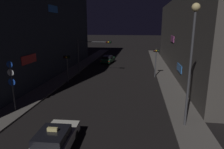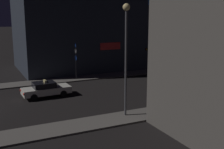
# 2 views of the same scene
# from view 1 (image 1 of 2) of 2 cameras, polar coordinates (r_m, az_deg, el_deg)

# --- Properties ---
(sidewalk_left) EXTENTS (2.43, 56.69, 0.13)m
(sidewalk_left) POSITION_cam_1_polar(r_m,az_deg,el_deg) (31.58, -11.33, 0.90)
(sidewalk_left) COLOR #5B5651
(sidewalk_left) RESTS_ON ground_plane
(sidewalk_right) EXTENTS (2.43, 56.69, 0.13)m
(sidewalk_right) POSITION_cam_1_polar(r_m,az_deg,el_deg) (30.08, 14.79, 0.06)
(sidewalk_right) COLOR #5B5651
(sidewalk_right) RESTS_ON ground_plane
(building_facade_left) EXTENTS (11.92, 34.49, 19.89)m
(building_facade_left) POSITION_cam_1_polar(r_m,az_deg,el_deg) (31.53, -27.09, 17.77)
(building_facade_left) COLOR #282D38
(building_facade_left) RESTS_ON ground_plane
(building_facade_right) EXTENTS (7.44, 34.36, 10.99)m
(building_facade_right) POSITION_cam_1_polar(r_m,az_deg,el_deg) (32.67, 23.57, 10.08)
(building_facade_right) COLOR #514C47
(building_facade_right) RESTS_ON ground_plane
(taxi) EXTENTS (1.97, 4.51, 1.62)m
(taxi) POSITION_cam_1_polar(r_m,az_deg,el_deg) (12.08, -16.38, -18.04)
(taxi) COLOR silver
(taxi) RESTS_ON ground_plane
(far_car) EXTENTS (2.29, 4.62, 1.42)m
(far_car) POSITION_cam_1_polar(r_m,az_deg,el_deg) (38.19, -1.20, 4.41)
(far_car) COLOR #1E512D
(far_car) RESTS_ON ground_plane
(traffic_light_overhead) EXTENTS (4.97, 0.42, 5.02)m
(traffic_light_overhead) POSITION_cam_1_polar(r_m,az_deg,el_deg) (28.83, -5.97, 7.18)
(traffic_light_overhead) COLOR #47474C
(traffic_light_overhead) RESTS_ON ground_plane
(traffic_light_left_kerb) EXTENTS (0.80, 0.42, 3.50)m
(traffic_light_left_kerb) POSITION_cam_1_polar(r_m,az_deg,el_deg) (25.18, -12.80, 3.27)
(traffic_light_left_kerb) COLOR #47474C
(traffic_light_left_kerb) RESTS_ON ground_plane
(traffic_light_right_kerb) EXTENTS (0.80, 0.42, 3.96)m
(traffic_light_right_kerb) POSITION_cam_1_polar(r_m,az_deg,el_deg) (27.86, 12.51, 4.90)
(traffic_light_right_kerb) COLOR #47474C
(traffic_light_right_kerb) RESTS_ON ground_plane
(sign_pole_left) EXTENTS (0.62, 0.10, 4.16)m
(sign_pole_left) POSITION_cam_1_polar(r_m,az_deg,el_deg) (17.92, -26.86, -1.86)
(sign_pole_left) COLOR #47474C
(sign_pole_left) RESTS_ON sidewalk_left
(street_lamp_near_block) EXTENTS (0.53, 0.53, 8.25)m
(street_lamp_near_block) POSITION_cam_1_polar(r_m,az_deg,el_deg) (13.91, 22.05, 7.64)
(street_lamp_near_block) COLOR #47474C
(street_lamp_near_block) RESTS_ON sidewalk_right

